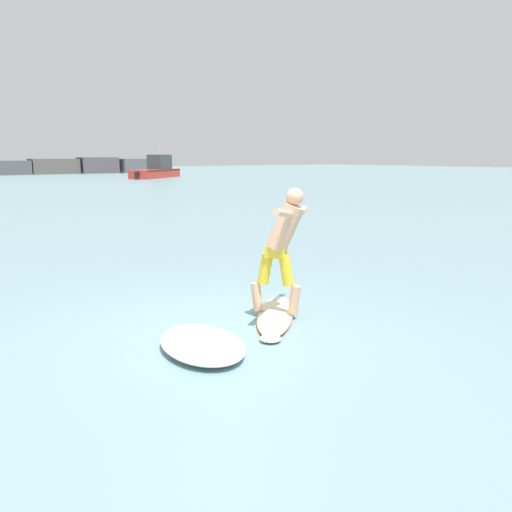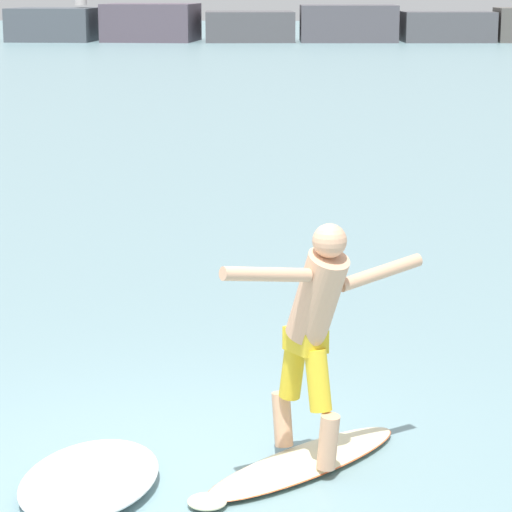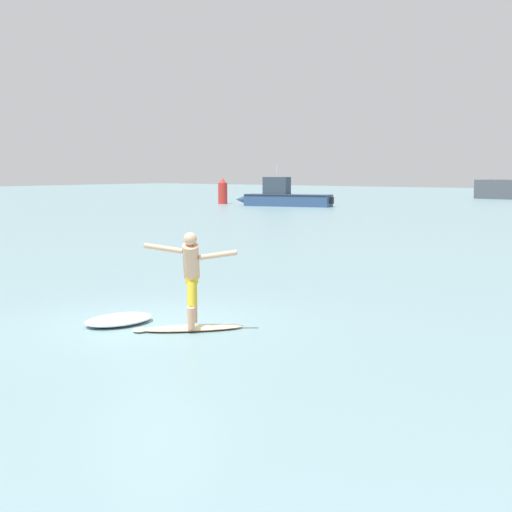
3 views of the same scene
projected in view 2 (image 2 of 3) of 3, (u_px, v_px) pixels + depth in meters
ground_plane at (170, 468)px, 8.34m from camera, size 200.00×200.00×0.00m
rock_jetty_breakwater at (398, 24)px, 68.27m from camera, size 44.56×4.98×5.40m
surfboard at (301, 463)px, 8.32m from camera, size 1.58×1.70×0.21m
surfer at (315, 322)px, 8.03m from camera, size 1.33×1.04×1.68m
wave_foam_at_tail at (90, 478)px, 7.95m from camera, size 1.04×1.45×0.17m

